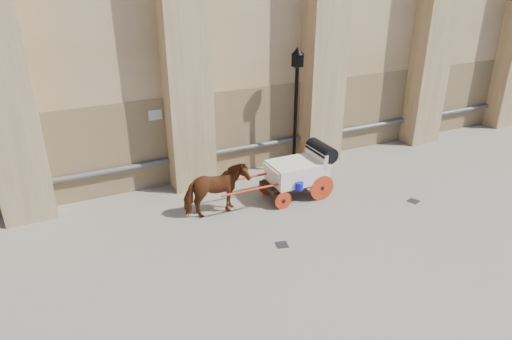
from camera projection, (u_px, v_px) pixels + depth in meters
ground at (268, 228)px, 12.93m from camera, size 90.00×90.00×0.00m
horse at (216, 191)px, 13.32m from camera, size 0.88×1.90×1.59m
carriage at (301, 170)px, 14.42m from camera, size 3.86×1.37×1.69m
street_lamp at (296, 108)px, 15.58m from camera, size 0.41×0.41×4.42m
drain_grate_near at (282, 245)px, 12.15m from camera, size 0.39×0.39×0.01m
drain_grate_far at (413, 201)px, 14.40m from camera, size 0.41×0.41×0.01m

